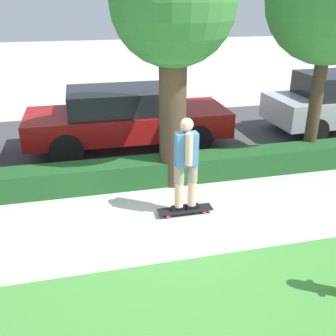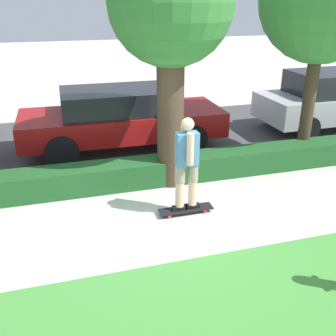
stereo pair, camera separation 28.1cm
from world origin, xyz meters
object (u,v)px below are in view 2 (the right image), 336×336
object	(u,v)px
skater_person	(187,162)
tree_mid	(171,10)
skateboard	(186,209)
parked_car_rear	(330,100)
parked_car_middle	(121,117)

from	to	relation	value
skater_person	tree_mid	size ratio (longest dim) A/B	0.36
skateboard	skater_person	xyz separation A→B (m)	(0.00, 0.00, 0.88)
skateboard	parked_car_rear	world-z (taller)	parked_car_rear
skater_person	tree_mid	distance (m)	2.60
skater_person	skateboard	bearing A→B (deg)	0.00
skater_person	parked_car_middle	xyz separation A→B (m)	(-0.51, 3.41, -0.16)
skater_person	parked_car_rear	bearing A→B (deg)	32.76
skater_person	parked_car_middle	world-z (taller)	skater_person
skater_person	parked_car_rear	size ratio (longest dim) A/B	0.41
skateboard	skater_person	bearing A→B (deg)	0.00
parked_car_middle	parked_car_rear	xyz separation A→B (m)	(5.83, 0.01, 0.03)
tree_mid	skater_person	bearing A→B (deg)	-93.92
skater_person	parked_car_rear	distance (m)	6.32
skater_person	parked_car_middle	bearing A→B (deg)	98.53
parked_car_rear	skateboard	bearing A→B (deg)	-148.27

